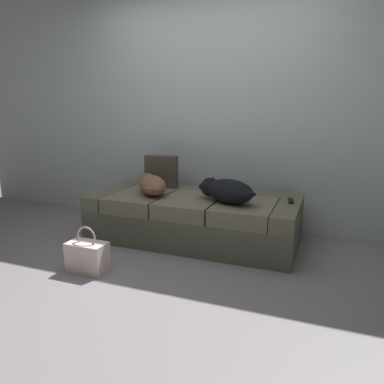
{
  "coord_description": "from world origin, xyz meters",
  "views": [
    {
      "loc": [
        1.24,
        -2.28,
        1.32
      ],
      "look_at": [
        0.0,
        0.92,
        0.5
      ],
      "focal_mm": 34.43,
      "sensor_mm": 36.0,
      "label": 1
    }
  ],
  "objects_px": {
    "throw_pillow": "(161,171)",
    "handbag": "(88,256)",
    "couch": "(194,218)",
    "dog_tan": "(152,184)",
    "dog_dark": "(226,190)",
    "tv_remote": "(291,201)"
  },
  "relations": [
    {
      "from": "dog_dark",
      "to": "tv_remote",
      "type": "height_order",
      "value": "dog_dark"
    },
    {
      "from": "dog_dark",
      "to": "tv_remote",
      "type": "distance_m",
      "value": 0.6
    },
    {
      "from": "throw_pillow",
      "to": "handbag",
      "type": "bearing_deg",
      "value": -93.56
    },
    {
      "from": "tv_remote",
      "to": "handbag",
      "type": "bearing_deg",
      "value": -152.96
    },
    {
      "from": "dog_dark",
      "to": "throw_pillow",
      "type": "relative_size",
      "value": 1.82
    },
    {
      "from": "dog_tan",
      "to": "dog_dark",
      "type": "relative_size",
      "value": 0.81
    },
    {
      "from": "couch",
      "to": "dog_dark",
      "type": "height_order",
      "value": "dog_dark"
    },
    {
      "from": "couch",
      "to": "dog_tan",
      "type": "height_order",
      "value": "dog_tan"
    },
    {
      "from": "dog_dark",
      "to": "handbag",
      "type": "distance_m",
      "value": 1.32
    },
    {
      "from": "tv_remote",
      "to": "throw_pillow",
      "type": "relative_size",
      "value": 0.44
    },
    {
      "from": "tv_remote",
      "to": "couch",
      "type": "bearing_deg",
      "value": 176.77
    },
    {
      "from": "dog_dark",
      "to": "tv_remote",
      "type": "bearing_deg",
      "value": 21.88
    },
    {
      "from": "throw_pillow",
      "to": "handbag",
      "type": "xyz_separation_m",
      "value": [
        -0.08,
        -1.23,
        -0.49
      ]
    },
    {
      "from": "couch",
      "to": "dog_tan",
      "type": "relative_size",
      "value": 4.01
    },
    {
      "from": "couch",
      "to": "handbag",
      "type": "xyz_separation_m",
      "value": [
        -0.54,
        -0.98,
        -0.1
      ]
    },
    {
      "from": "couch",
      "to": "dog_dark",
      "type": "relative_size",
      "value": 3.25
    },
    {
      "from": "throw_pillow",
      "to": "handbag",
      "type": "height_order",
      "value": "throw_pillow"
    },
    {
      "from": "handbag",
      "to": "dog_tan",
      "type": "bearing_deg",
      "value": 81.76
    },
    {
      "from": "couch",
      "to": "handbag",
      "type": "relative_size",
      "value": 5.3
    },
    {
      "from": "dog_dark",
      "to": "handbag",
      "type": "height_order",
      "value": "dog_dark"
    },
    {
      "from": "couch",
      "to": "handbag",
      "type": "height_order",
      "value": "couch"
    },
    {
      "from": "tv_remote",
      "to": "dog_dark",
      "type": "bearing_deg",
      "value": -167.8
    }
  ]
}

